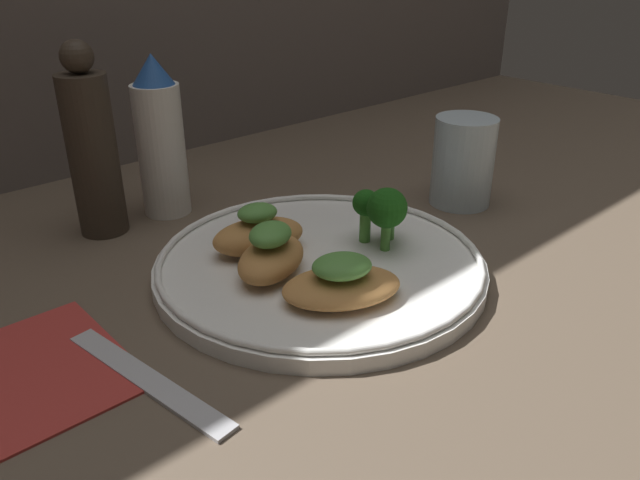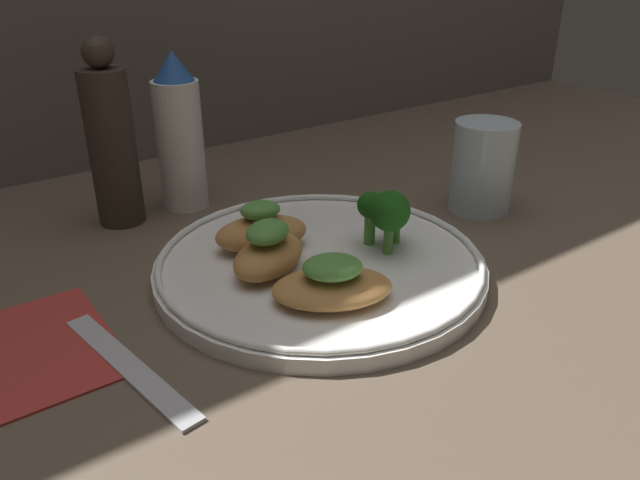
% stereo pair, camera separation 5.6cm
% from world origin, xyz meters
% --- Properties ---
extents(ground_plane, '(1.80, 1.80, 0.01)m').
position_xyz_m(ground_plane, '(0.00, 0.00, -0.01)').
color(ground_plane, brown).
extents(plate, '(0.30, 0.30, 0.02)m').
position_xyz_m(plate, '(0.00, 0.00, 0.01)').
color(plate, white).
rests_on(plate, ground_plane).
extents(grilled_meat_front, '(0.12, 0.10, 0.04)m').
position_xyz_m(grilled_meat_front, '(-0.03, -0.06, 0.03)').
color(grilled_meat_front, '#BC7F42').
rests_on(grilled_meat_front, plate).
extents(grilled_meat_middle, '(0.10, 0.08, 0.05)m').
position_xyz_m(grilled_meat_middle, '(-0.05, 0.01, 0.03)').
color(grilled_meat_middle, '#BC7F42').
rests_on(grilled_meat_middle, plate).
extents(grilled_meat_back, '(0.10, 0.07, 0.05)m').
position_xyz_m(grilled_meat_back, '(-0.03, 0.05, 0.03)').
color(grilled_meat_back, '#BC7F42').
rests_on(grilled_meat_back, plate).
extents(broccoli_bunch, '(0.05, 0.06, 0.06)m').
position_xyz_m(broccoli_bunch, '(0.06, -0.02, 0.05)').
color(broccoli_bunch, '#4C8E38').
rests_on(broccoli_bunch, plate).
extents(sauce_bottle, '(0.05, 0.05, 0.17)m').
position_xyz_m(sauce_bottle, '(-0.03, 0.22, 0.08)').
color(sauce_bottle, white).
rests_on(sauce_bottle, ground_plane).
extents(pepper_grinder, '(0.05, 0.05, 0.19)m').
position_xyz_m(pepper_grinder, '(-0.11, 0.22, 0.09)').
color(pepper_grinder, '#382D23').
rests_on(pepper_grinder, ground_plane).
extents(drinking_glass, '(0.07, 0.07, 0.10)m').
position_xyz_m(drinking_glass, '(0.23, 0.02, 0.05)').
color(drinking_glass, silver).
rests_on(drinking_glass, ground_plane).
extents(fork, '(0.04, 0.17, 0.01)m').
position_xyz_m(fork, '(-0.19, -0.03, 0.00)').
color(fork, '#B2B2B7').
rests_on(fork, ground_plane).
extents(napkin, '(0.14, 0.14, 0.00)m').
position_xyz_m(napkin, '(-0.26, 0.03, 0.00)').
color(napkin, '#B2332D').
rests_on(napkin, ground_plane).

